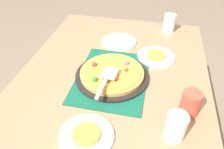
{
  "coord_description": "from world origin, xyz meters",
  "views": [
    {
      "loc": [
        0.85,
        0.19,
        1.48
      ],
      "look_at": [
        0.0,
        0.0,
        0.77
      ],
      "focal_mm": 34.73,
      "sensor_mm": 36.0,
      "label": 1
    }
  ],
  "objects_px": {
    "served_slice_right": "(156,55)",
    "plate_side": "(119,42)",
    "pizza_pan": "(112,76)",
    "pizza": "(112,73)",
    "cup_near": "(169,23)",
    "plate_near_left": "(86,136)",
    "pizza_server": "(106,79)",
    "plate_far_right": "(156,57)",
    "served_slice_left": "(86,134)",
    "cup_far": "(176,127)",
    "cup_corner": "(190,104)"
  },
  "relations": [
    {
      "from": "pizza",
      "to": "pizza_server",
      "type": "bearing_deg",
      "value": -4.21
    },
    {
      "from": "pizza_pan",
      "to": "plate_far_right",
      "type": "distance_m",
      "value": 0.32
    },
    {
      "from": "plate_far_right",
      "to": "cup_far",
      "type": "bearing_deg",
      "value": 10.44
    },
    {
      "from": "plate_side",
      "to": "plate_near_left",
      "type": "bearing_deg",
      "value": 0.74
    },
    {
      "from": "cup_near",
      "to": "pizza_server",
      "type": "distance_m",
      "value": 0.74
    },
    {
      "from": "plate_near_left",
      "to": "cup_corner",
      "type": "distance_m",
      "value": 0.45
    },
    {
      "from": "cup_far",
      "to": "cup_corner",
      "type": "relative_size",
      "value": 1.0
    },
    {
      "from": "plate_side",
      "to": "pizza_pan",
      "type": "bearing_deg",
      "value": 4.86
    },
    {
      "from": "plate_side",
      "to": "cup_corner",
      "type": "distance_m",
      "value": 0.66
    },
    {
      "from": "pizza",
      "to": "cup_near",
      "type": "height_order",
      "value": "cup_near"
    },
    {
      "from": "served_slice_right",
      "to": "cup_near",
      "type": "height_order",
      "value": "cup_near"
    },
    {
      "from": "pizza_pan",
      "to": "plate_side",
      "type": "bearing_deg",
      "value": -175.14
    },
    {
      "from": "pizza_pan",
      "to": "served_slice_right",
      "type": "xyz_separation_m",
      "value": [
        -0.23,
        0.21,
        0.01
      ]
    },
    {
      "from": "cup_near",
      "to": "pizza_server",
      "type": "bearing_deg",
      "value": -22.75
    },
    {
      "from": "plate_near_left",
      "to": "plate_far_right",
      "type": "bearing_deg",
      "value": 158.92
    },
    {
      "from": "served_slice_right",
      "to": "served_slice_left",
      "type": "bearing_deg",
      "value": -21.08
    },
    {
      "from": "pizza",
      "to": "plate_side",
      "type": "bearing_deg",
      "value": -175.22
    },
    {
      "from": "pizza_pan",
      "to": "plate_side",
      "type": "xyz_separation_m",
      "value": [
        -0.36,
        -0.03,
        -0.01
      ]
    },
    {
      "from": "served_slice_left",
      "to": "pizza_server",
      "type": "relative_size",
      "value": 0.47
    },
    {
      "from": "plate_far_right",
      "to": "plate_side",
      "type": "relative_size",
      "value": 1.0
    },
    {
      "from": "plate_near_left",
      "to": "cup_far",
      "type": "relative_size",
      "value": 1.83
    },
    {
      "from": "plate_side",
      "to": "served_slice_right",
      "type": "relative_size",
      "value": 2.0
    },
    {
      "from": "cup_corner",
      "to": "plate_near_left",
      "type": "bearing_deg",
      "value": -61.85
    },
    {
      "from": "plate_near_left",
      "to": "served_slice_right",
      "type": "bearing_deg",
      "value": 158.92
    },
    {
      "from": "pizza",
      "to": "plate_far_right",
      "type": "height_order",
      "value": "pizza"
    },
    {
      "from": "served_slice_right",
      "to": "cup_near",
      "type": "relative_size",
      "value": 0.92
    },
    {
      "from": "served_slice_left",
      "to": "pizza_pan",
      "type": "bearing_deg",
      "value": 176.83
    },
    {
      "from": "cup_corner",
      "to": "served_slice_right",
      "type": "bearing_deg",
      "value": -158.31
    },
    {
      "from": "served_slice_left",
      "to": "cup_corner",
      "type": "bearing_deg",
      "value": 118.15
    },
    {
      "from": "cup_corner",
      "to": "pizza",
      "type": "bearing_deg",
      "value": -113.7
    },
    {
      "from": "served_slice_left",
      "to": "cup_near",
      "type": "height_order",
      "value": "cup_near"
    },
    {
      "from": "plate_far_right",
      "to": "plate_side",
      "type": "height_order",
      "value": "same"
    },
    {
      "from": "plate_side",
      "to": "served_slice_right",
      "type": "xyz_separation_m",
      "value": [
        0.12,
        0.25,
        0.01
      ]
    },
    {
      "from": "pizza_pan",
      "to": "cup_corner",
      "type": "distance_m",
      "value": 0.41
    },
    {
      "from": "pizza",
      "to": "plate_side",
      "type": "xyz_separation_m",
      "value": [
        -0.36,
        -0.03,
        -0.03
      ]
    },
    {
      "from": "pizza_pan",
      "to": "pizza",
      "type": "bearing_deg",
      "value": -19.01
    },
    {
      "from": "pizza_pan",
      "to": "served_slice_right",
      "type": "bearing_deg",
      "value": 137.52
    },
    {
      "from": "served_slice_right",
      "to": "cup_corner",
      "type": "relative_size",
      "value": 0.92
    },
    {
      "from": "served_slice_left",
      "to": "cup_far",
      "type": "height_order",
      "value": "cup_far"
    },
    {
      "from": "plate_near_left",
      "to": "served_slice_right",
      "type": "distance_m",
      "value": 0.66
    },
    {
      "from": "served_slice_left",
      "to": "served_slice_right",
      "type": "xyz_separation_m",
      "value": [
        -0.61,
        0.24,
        0.0
      ]
    },
    {
      "from": "pizza",
      "to": "cup_corner",
      "type": "xyz_separation_m",
      "value": [
        0.16,
        0.37,
        0.03
      ]
    },
    {
      "from": "plate_near_left",
      "to": "served_slice_right",
      "type": "height_order",
      "value": "served_slice_right"
    },
    {
      "from": "cup_near",
      "to": "plate_side",
      "type": "bearing_deg",
      "value": -53.63
    },
    {
      "from": "pizza_pan",
      "to": "pizza",
      "type": "height_order",
      "value": "pizza"
    },
    {
      "from": "served_slice_right",
      "to": "plate_side",
      "type": "bearing_deg",
      "value": -116.4
    },
    {
      "from": "pizza_pan",
      "to": "pizza_server",
      "type": "relative_size",
      "value": 1.63
    },
    {
      "from": "cup_near",
      "to": "pizza_server",
      "type": "xyz_separation_m",
      "value": [
        0.68,
        -0.29,
        0.01
      ]
    },
    {
      "from": "plate_far_right",
      "to": "cup_far",
      "type": "height_order",
      "value": "cup_far"
    },
    {
      "from": "pizza",
      "to": "cup_near",
      "type": "distance_m",
      "value": 0.65
    }
  ]
}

